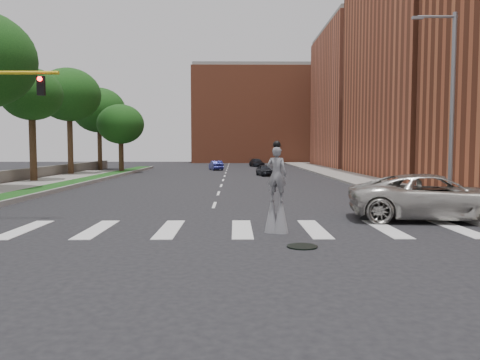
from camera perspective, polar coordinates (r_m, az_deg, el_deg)
ground_plane at (r=15.75m, az=-4.42°, el=-6.65°), size 160.00×160.00×0.00m
grass_median at (r=37.70m, az=-20.06°, el=-0.48°), size 2.00×60.00×0.25m
median_curb at (r=37.36m, az=-18.54°, el=-0.46°), size 0.20×60.00×0.28m
sidewalk_right at (r=42.14m, az=15.15°, el=0.03°), size 5.00×90.00×0.18m
stone_wall at (r=41.63m, az=-26.31°, el=0.34°), size 0.50×56.00×1.10m
manhole at (r=13.90m, az=7.59°, el=-8.03°), size 0.90×0.90×0.04m
building_mid at (r=50.87m, az=24.47°, el=13.94°), size 16.00×22.00×24.00m
building_far at (r=72.89m, az=16.30°, el=9.42°), size 16.00×22.00×20.00m
building_backdrop at (r=93.78m, az=2.41°, el=7.72°), size 26.00×14.00×18.00m
streetlight at (r=23.70m, az=24.25°, el=8.46°), size 2.05×0.20×9.00m
stilt_performer at (r=15.93m, az=4.48°, el=-1.85°), size 0.82×0.69×3.13m
suv_crossing at (r=20.20m, az=22.61°, el=-1.95°), size 7.02×3.99×1.85m
car_near at (r=47.86m, az=3.09°, el=1.21°), size 1.98×3.62×1.17m
car_mid at (r=59.97m, az=-2.95°, el=1.79°), size 2.11×3.86×1.20m
car_far at (r=70.63m, az=2.05°, el=2.12°), size 2.44×4.37×1.20m
tree_3 at (r=42.37m, az=-24.09°, el=9.43°), size 5.00×5.00×9.37m
tree_4 at (r=51.79m, az=-20.12°, el=9.69°), size 6.38×6.38×11.02m
tree_5 at (r=63.10m, az=-16.81°, el=8.12°), size 6.73×6.73×10.52m
tree_6 at (r=54.77m, az=-14.34°, el=6.58°), size 5.25×5.25×7.76m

